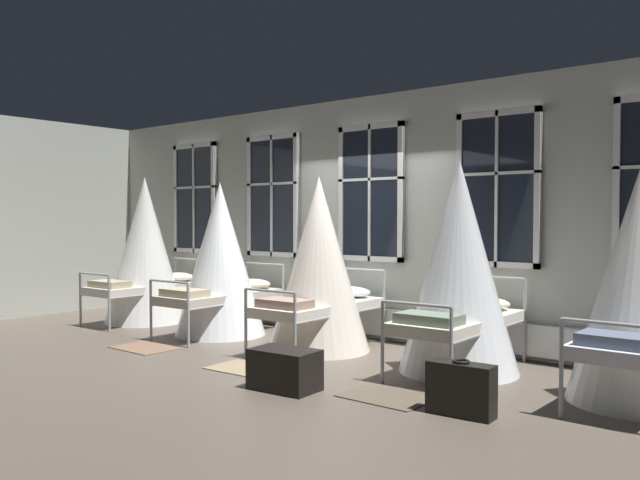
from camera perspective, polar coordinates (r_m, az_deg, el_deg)
ground at (r=8.12m, az=-0.85°, el=-9.76°), size 20.57×20.57×0.00m
back_wall_with_windows at (r=9.05m, az=4.76°, el=1.96°), size 11.28×0.10×3.31m
window_bank at (r=8.97m, az=4.32°, el=-1.22°), size 8.32×0.10×2.84m
cot_first at (r=10.80m, az=-14.87°, el=-0.98°), size 1.27×1.87×2.30m
cot_second at (r=9.38m, az=-8.62°, el=-1.78°), size 1.27×1.88×2.15m
cot_third at (r=8.17m, az=-0.08°, el=-2.26°), size 1.27×1.88×2.16m
cot_fourth at (r=7.16m, az=11.93°, el=-2.48°), size 1.27×1.88×2.27m
rug_second at (r=8.71m, az=-14.90°, el=-9.00°), size 0.81×0.57×0.01m
rug_third at (r=7.35m, az=-6.38°, el=-10.98°), size 0.83×0.60×0.01m
rug_fourth at (r=6.22m, az=5.78°, el=-13.36°), size 0.81×0.57×0.01m
suitcase_dark at (r=5.72m, az=12.09°, el=-12.49°), size 0.57×0.24×0.47m
travel_trunk at (r=6.42m, az=-3.08°, el=-11.12°), size 0.67×0.44×0.39m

